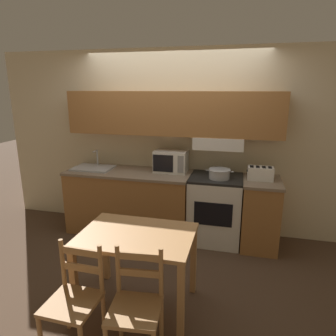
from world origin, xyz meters
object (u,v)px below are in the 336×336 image
at_px(chair_left_of_table, 74,300).
at_px(chair_right_of_table, 136,307).
at_px(cooking_pot, 219,173).
at_px(toaster, 260,173).
at_px(microwave, 171,161).
at_px(dining_table, 137,245).
at_px(sink_basin, 93,168).
at_px(stove_range, 215,209).

relative_size(chair_left_of_table, chair_right_of_table, 1.00).
xyz_separation_m(cooking_pot, toaster, (0.51, 0.07, 0.02)).
xyz_separation_m(microwave, toaster, (1.19, -0.11, -0.06)).
distance_m(dining_table, chair_right_of_table, 0.58).
relative_size(toaster, chair_right_of_table, 0.39).
height_order(microwave, sink_basin, microwave).
xyz_separation_m(sink_basin, dining_table, (1.17, -1.46, -0.28)).
relative_size(cooking_pot, chair_left_of_table, 0.42).
xyz_separation_m(cooking_pot, chair_left_of_table, (-0.95, -1.97, -0.55)).
relative_size(microwave, chair_right_of_table, 0.52).
bearing_deg(chair_right_of_table, microwave, 90.13).
height_order(cooking_pot, toaster, toaster).
height_order(toaster, dining_table, toaster).
distance_m(toaster, dining_table, 1.89).
bearing_deg(stove_range, sink_basin, -179.62).
bearing_deg(toaster, cooking_pot, -172.21).
relative_size(microwave, toaster, 1.36).
xyz_separation_m(toaster, chair_left_of_table, (-1.45, -2.04, -0.56)).
xyz_separation_m(stove_range, chair_left_of_table, (-0.91, -2.03, -0.03)).
height_order(cooking_pot, chair_right_of_table, cooking_pot).
bearing_deg(dining_table, chair_right_of_table, -71.91).
bearing_deg(toaster, stove_range, -179.21).
bearing_deg(chair_left_of_table, cooking_pot, 65.83).
height_order(toaster, sink_basin, sink_basin).
xyz_separation_m(microwave, chair_right_of_table, (0.23, -2.10, -0.63)).
height_order(chair_left_of_table, chair_right_of_table, same).
relative_size(stove_range, dining_table, 0.88).
bearing_deg(stove_range, dining_table, -111.61).
bearing_deg(stove_range, cooking_pot, -56.86).
xyz_separation_m(dining_table, chair_right_of_table, (0.17, -0.52, -0.22)).
distance_m(sink_basin, chair_right_of_table, 2.44).
bearing_deg(cooking_pot, sink_basin, 178.41).
bearing_deg(cooking_pot, microwave, 165.54).
distance_m(stove_range, chair_right_of_table, 2.03).
distance_m(dining_table, chair_left_of_table, 0.68).
height_order(dining_table, chair_left_of_table, chair_left_of_table).
bearing_deg(stove_range, chair_left_of_table, -114.03).
bearing_deg(cooking_pot, chair_left_of_table, -115.65).
height_order(stove_range, toaster, toaster).
xyz_separation_m(sink_basin, chair_right_of_table, (1.34, -1.97, -0.50)).
distance_m(stove_range, chair_left_of_table, 2.23).
xyz_separation_m(sink_basin, chair_left_of_table, (0.85, -2.02, -0.50)).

